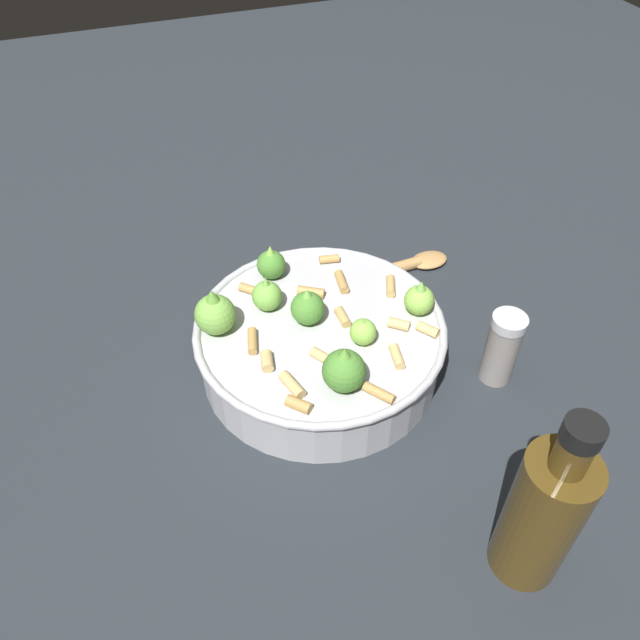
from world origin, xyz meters
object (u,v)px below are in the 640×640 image
object	(u,v)px
pepper_shaker	(502,348)
wooden_spoon	(372,275)
cooking_pan	(319,342)
olive_oil_bottle	(543,513)

from	to	relation	value
pepper_shaker	wooden_spoon	bearing A→B (deg)	-72.84
cooking_pan	olive_oil_bottle	distance (m)	0.30
cooking_pan	olive_oil_bottle	xyz separation A→B (m)	(-0.09, 0.28, 0.04)
cooking_pan	wooden_spoon	world-z (taller)	cooking_pan
cooking_pan	wooden_spoon	bearing A→B (deg)	-134.97
pepper_shaker	olive_oil_bottle	bearing A→B (deg)	64.62
olive_oil_bottle	wooden_spoon	world-z (taller)	olive_oil_bottle
olive_oil_bottle	pepper_shaker	bearing A→B (deg)	-115.38
cooking_pan	pepper_shaker	size ratio (longest dim) A/B	3.03
olive_oil_bottle	wooden_spoon	bearing A→B (deg)	-94.29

